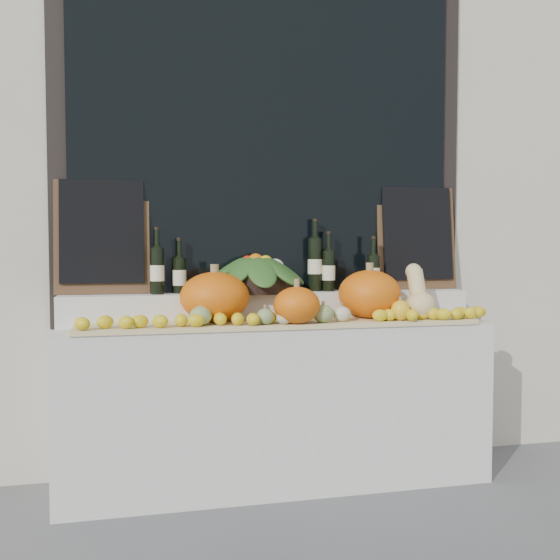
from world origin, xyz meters
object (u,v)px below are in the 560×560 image
object	(u,v)px
pumpkin_left	(215,297)
pumpkin_right	(370,294)
wine_bottle_tall	(315,264)
produce_bowl	(256,273)
butternut_squash	(419,297)

from	to	relation	value
pumpkin_left	pumpkin_right	size ratio (longest dim) A/B	1.06
pumpkin_left	wine_bottle_tall	size ratio (longest dim) A/B	0.87
pumpkin_right	produce_bowl	world-z (taller)	produce_bowl
pumpkin_left	butternut_squash	size ratio (longest dim) A/B	1.22
pumpkin_right	produce_bowl	distance (m)	0.64
pumpkin_right	butternut_squash	world-z (taller)	butternut_squash
pumpkin_left	produce_bowl	size ratio (longest dim) A/B	0.60
pumpkin_left	butternut_squash	xyz separation A→B (m)	(1.11, -0.10, -0.01)
pumpkin_left	pumpkin_right	bearing A→B (deg)	-1.33
produce_bowl	pumpkin_left	bearing A→B (deg)	-143.43
pumpkin_right	wine_bottle_tall	xyz separation A→B (m)	(-0.24, 0.25, 0.16)
pumpkin_left	butternut_squash	world-z (taller)	butternut_squash
pumpkin_left	pumpkin_right	distance (m)	0.85
pumpkin_left	produce_bowl	distance (m)	0.34
pumpkin_left	produce_bowl	world-z (taller)	produce_bowl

